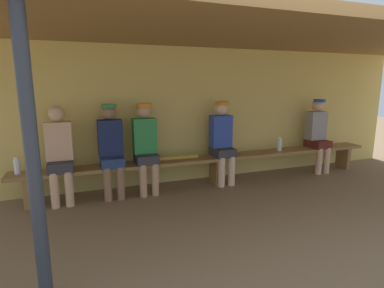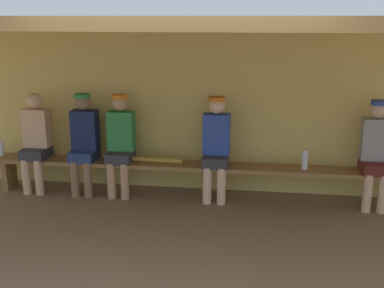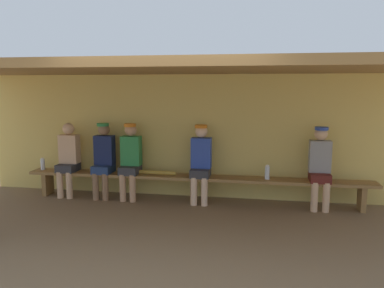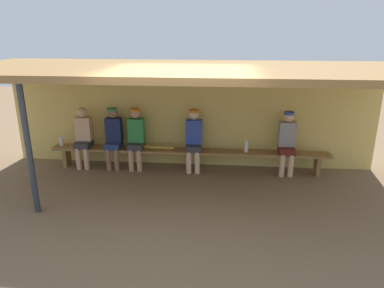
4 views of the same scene
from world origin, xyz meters
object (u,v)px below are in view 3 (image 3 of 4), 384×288
Objects in this scene: bench at (194,180)px; player_in_white at (201,160)px; water_bottle_green at (267,172)px; baseball_bat at (155,173)px; player_middle at (130,158)px; player_in_red at (68,156)px; water_bottle_clear at (43,164)px; player_near_post at (104,157)px; player_leftmost at (320,164)px.

player_in_white is (0.12, 0.00, 0.36)m from bench.
baseball_bat is (-1.93, 0.01, -0.08)m from water_bottle_green.
player_middle is 1.00× the size of player_in_white.
player_in_red is 1.64m from baseball_bat.
water_bottle_clear is at bearing 179.67° from player_in_white.
water_bottle_clear is (-2.84, 0.02, 0.18)m from bench.
baseball_bat is at bearing -0.11° from player_in_red.
player_in_white is at bearing 2.57° from baseball_bat.
bench is 4.46× the size of player_near_post.
baseball_bat is at bearing -180.00° from bench.
player_in_red is at bearing -179.99° from player_in_white.
player_near_post is at bearing 180.00° from player_in_white.
player_in_white is (1.26, 0.00, 0.00)m from player_middle.
player_leftmost is at bearing 0.01° from player_in_red.
player_leftmost reaches higher than bench.
player_near_post is 1.00× the size of player_in_white.
water_bottle_clear is 0.93× the size of water_bottle_green.
water_bottle_clear reaches higher than baseball_bat.
player_leftmost is (1.96, 0.00, 0.00)m from player_in_white.
player_near_post is at bearing 0.04° from player_in_red.
water_bottle_green is (1.24, -0.01, 0.19)m from bench.
player_near_post is 1.22m from water_bottle_clear.
player_near_post is at bearing -177.89° from baseball_bat.
player_leftmost is at bearing 2.40° from baseball_bat.
player_in_red is at bearing -177.79° from baseball_bat.
water_bottle_green is at bearing -0.49° from player_in_white.
player_in_red is at bearing 179.92° from bench.
player_in_white is at bearing 180.00° from player_leftmost.
player_near_post is at bearing 180.00° from player_middle.
player_near_post reaches higher than water_bottle_clear.
player_middle and player_in_white have the same top height.
player_near_post and player_leftmost have the same top height.
player_middle is at bearing -0.57° from water_bottle_clear.
player_in_red is 3.56m from water_bottle_green.
player_middle reaches higher than bench.
water_bottle_green is 0.31× the size of baseball_bat.
player_in_red is at bearing -179.96° from player_near_post.
player_near_post is 0.68m from player_in_red.
water_bottle_green reaches higher than bench.
player_middle is at bearing 179.77° from water_bottle_green.
player_in_white is (1.76, 0.00, 0.00)m from player_near_post.
player_in_red is (-0.68, -0.00, -0.02)m from player_near_post.
player_near_post reaches higher than bench.
player_in_red reaches higher than bench.
bench is at bearing -0.18° from player_middle.
player_in_red is 1.18m from player_middle.
player_in_red is at bearing -1.89° from water_bottle_clear.
water_bottle_green is at bearing -0.19° from player_near_post.
bench is 4.46× the size of player_middle.
player_in_white reaches higher than player_in_red.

